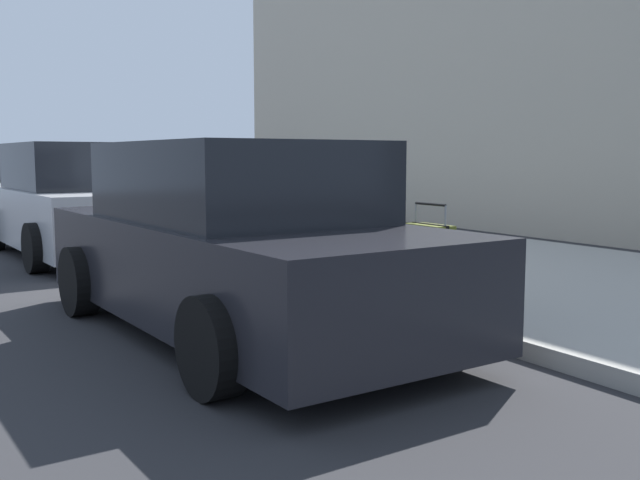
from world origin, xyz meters
TOP-DOWN VIEW (x-y plane):
  - ground_plane at (0.00, 0.00)m, footprint 40.00×40.00m
  - sidewalk_curb at (0.00, -2.50)m, footprint 18.00×5.00m
  - building_facade_sidewalk_side at (0.00, -7.70)m, footprint 24.00×3.00m
  - suitcase_olive_0 at (-3.35, -0.48)m, footprint 0.49×0.22m
  - suitcase_black_1 at (-2.77, -0.52)m, footprint 0.49×0.24m
  - suitcase_maroon_2 at (-2.25, -0.52)m, footprint 0.38×0.25m
  - suitcase_teal_3 at (-1.75, -0.51)m, footprint 0.45×0.27m
  - suitcase_silver_4 at (-1.24, -0.54)m, footprint 0.43×0.29m
  - suitcase_navy_5 at (-0.73, -0.50)m, footprint 0.43×0.20m
  - fire_hydrant at (-0.07, -0.48)m, footprint 0.39×0.21m
  - bollard_post at (0.47, -0.33)m, footprint 0.17×0.17m
  - parked_car_charcoal_0 at (-3.14, 1.40)m, footprint 4.59×2.19m
  - parked_car_silver_1 at (2.39, 1.40)m, footprint 4.45×2.25m
  - parked_car_white_2 at (7.94, 1.40)m, footprint 4.41×2.16m

SIDE VIEW (x-z plane):
  - ground_plane at x=0.00m, z-range 0.00..0.00m
  - sidewalk_curb at x=0.00m, z-range 0.00..0.14m
  - suitcase_black_1 at x=-2.77m, z-range 0.11..0.72m
  - suitcase_navy_5 at x=-0.73m, z-range 0.11..0.84m
  - suitcase_olive_0 at x=-3.35m, z-range 0.04..0.93m
  - suitcase_silver_4 at x=-1.24m, z-range 0.11..0.92m
  - suitcase_teal_3 at x=-1.75m, z-range -0.01..1.04m
  - suitcase_maroon_2 at x=-2.25m, z-range 0.11..0.94m
  - bollard_post at x=0.47m, z-range 0.14..1.02m
  - fire_hydrant at x=-0.07m, z-range 0.16..1.01m
  - parked_car_charcoal_0 at x=-3.14m, z-range -0.05..1.53m
  - parked_car_white_2 at x=7.94m, z-range -0.05..1.53m
  - parked_car_silver_1 at x=2.39m, z-range -0.05..1.60m
  - building_facade_sidewalk_side at x=0.00m, z-range 0.00..8.21m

